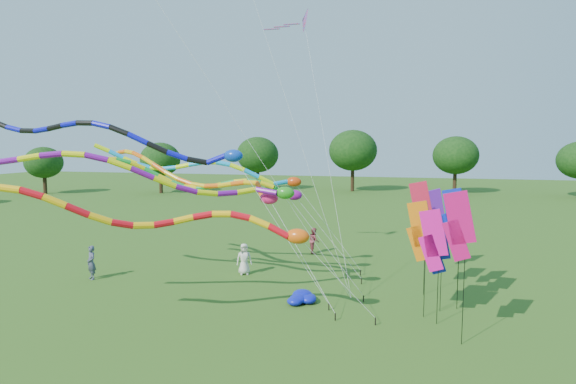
% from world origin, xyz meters
% --- Properties ---
extents(ground, '(160.00, 160.00, 0.00)m').
position_xyz_m(ground, '(0.00, 0.00, 0.00)').
color(ground, '#295C18').
rests_on(ground, ground).
extents(tree_ring, '(118.01, 117.69, 9.72)m').
position_xyz_m(tree_ring, '(0.97, -6.09, 5.85)').
color(tree_ring, '#382314').
rests_on(tree_ring, ground).
extents(tube_kite_red, '(12.27, 4.88, 6.17)m').
position_xyz_m(tube_kite_red, '(-2.75, -0.29, 4.17)').
color(tube_kite_red, black).
rests_on(tube_kite_red, ground).
extents(tube_kite_orange, '(13.36, 5.76, 7.23)m').
position_xyz_m(tube_kite_orange, '(-4.94, 5.10, 5.34)').
color(tube_kite_orange, black).
rests_on(tube_kite_orange, ground).
extents(tube_kite_purple, '(13.90, 6.09, 7.35)m').
position_xyz_m(tube_kite_purple, '(-4.32, 1.09, 5.60)').
color(tube_kite_purple, black).
rests_on(tube_kite_purple, ground).
extents(tube_kite_blue, '(15.48, 1.53, 8.66)m').
position_xyz_m(tube_kite_blue, '(-6.79, 2.22, 7.10)').
color(tube_kite_blue, black).
rests_on(tube_kite_blue, ground).
extents(tube_kite_cyan, '(13.52, 2.93, 7.45)m').
position_xyz_m(tube_kite_cyan, '(-4.80, 6.94, 5.59)').
color(tube_kite_cyan, black).
rests_on(tube_kite_cyan, ground).
extents(tube_kite_green, '(12.04, 3.28, 6.90)m').
position_xyz_m(tube_kite_green, '(-3.86, 5.49, 5.04)').
color(tube_kite_green, black).
rests_on(tube_kite_green, ground).
extents(delta_kite_high_c, '(5.66, 6.71, 14.96)m').
position_xyz_m(delta_kite_high_c, '(-0.90, 9.88, 13.61)').
color(delta_kite_high_c, black).
rests_on(delta_kite_high_c, ground).
extents(banner_pole_magenta_a, '(1.15, 0.35, 4.55)m').
position_xyz_m(banner_pole_magenta_a, '(5.76, 2.64, 3.29)').
color(banner_pole_magenta_a, black).
rests_on(banner_pole_magenta_a, ground).
extents(banner_pole_green, '(1.15, 0.31, 4.61)m').
position_xyz_m(banner_pole_green, '(6.93, 6.69, 3.34)').
color(banner_pole_green, black).
rests_on(banner_pole_green, ground).
extents(banner_pole_red, '(1.16, 0.23, 5.32)m').
position_xyz_m(banner_pole_red, '(5.38, 6.21, 4.05)').
color(banner_pole_red, black).
rests_on(banner_pole_red, ground).
extents(banner_pole_magenta_b, '(1.16, 0.26, 5.46)m').
position_xyz_m(banner_pole_magenta_b, '(6.49, 0.85, 4.18)').
color(banner_pole_magenta_b, black).
rests_on(banner_pole_magenta_b, ground).
extents(banner_pole_blue_b, '(1.11, 0.50, 5.18)m').
position_xyz_m(banner_pole_blue_b, '(6.71, 4.67, 3.92)').
color(banner_pole_blue_b, black).
rests_on(banner_pole_blue_b, ground).
extents(banner_pole_violet, '(1.12, 0.47, 4.60)m').
position_xyz_m(banner_pole_violet, '(6.27, 10.29, 3.34)').
color(banner_pole_violet, black).
rests_on(banner_pole_violet, ground).
extents(banner_pole_blue_a, '(1.16, 0.24, 4.07)m').
position_xyz_m(banner_pole_blue_a, '(5.98, 4.10, 2.81)').
color(banner_pole_blue_a, black).
rests_on(banner_pole_blue_a, ground).
extents(banner_pole_orange, '(1.14, 0.41, 4.77)m').
position_xyz_m(banner_pole_orange, '(5.29, 3.29, 3.51)').
color(banner_pole_orange, black).
rests_on(banner_pole_orange, ground).
extents(blue_nylon_heap, '(1.67, 1.39, 0.49)m').
position_xyz_m(blue_nylon_heap, '(0.40, 3.39, 0.23)').
color(blue_nylon_heap, '#0D18B5').
rests_on(blue_nylon_heap, ground).
extents(person_a, '(0.96, 0.81, 1.67)m').
position_xyz_m(person_a, '(-3.60, 7.46, 0.83)').
color(person_a, silver).
rests_on(person_a, ground).
extents(person_b, '(0.76, 0.70, 1.75)m').
position_xyz_m(person_b, '(-10.96, 4.71, 0.88)').
color(person_b, '#444760').
rests_on(person_b, ground).
extents(person_c, '(0.85, 0.96, 1.64)m').
position_xyz_m(person_c, '(-0.87, 13.12, 0.82)').
color(person_c, '#953640').
rests_on(person_c, ground).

